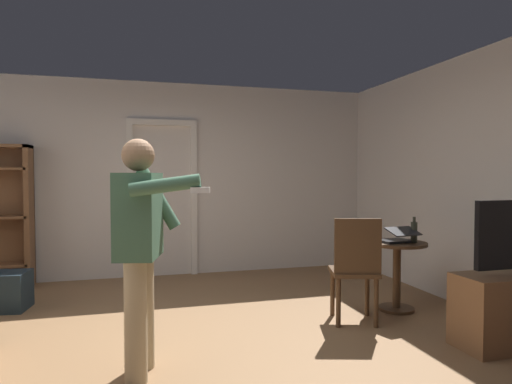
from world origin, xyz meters
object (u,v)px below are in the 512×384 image
object	(u,v)px
wooden_chair	(355,266)
person_blue_shirt	(141,240)
side_table	(397,265)
laptop	(398,237)
bottle_on_table	(414,232)

from	to	relation	value
wooden_chair	person_blue_shirt	world-z (taller)	person_blue_shirt
side_table	laptop	size ratio (longest dim) A/B	1.90
side_table	person_blue_shirt	world-z (taller)	person_blue_shirt
wooden_chair	side_table	bearing A→B (deg)	23.55
wooden_chair	person_blue_shirt	xyz separation A→B (m)	(-1.92, -0.55, 0.39)
wooden_chair	person_blue_shirt	bearing A→B (deg)	-164.14
bottle_on_table	laptop	bearing A→B (deg)	167.18
laptop	person_blue_shirt	bearing A→B (deg)	-162.95
side_table	person_blue_shirt	size ratio (longest dim) A/B	0.43
side_table	bottle_on_table	size ratio (longest dim) A/B	2.69
person_blue_shirt	wooden_chair	bearing A→B (deg)	15.86
laptop	person_blue_shirt	world-z (taller)	person_blue_shirt
laptop	wooden_chair	distance (m)	0.66
side_table	wooden_chair	world-z (taller)	wooden_chair
side_table	laptop	xyz separation A→B (m)	(-0.02, -0.04, 0.28)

